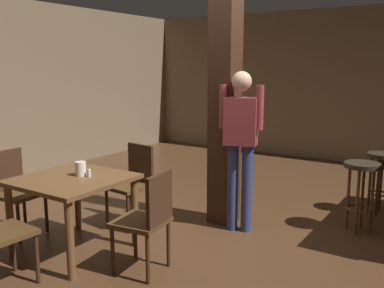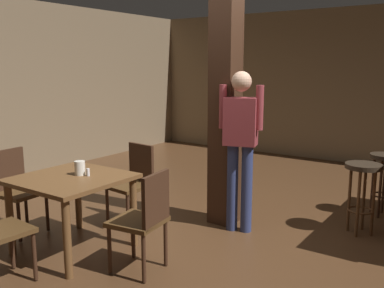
{
  "view_description": "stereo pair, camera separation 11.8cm",
  "coord_description": "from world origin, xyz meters",
  "px_view_note": "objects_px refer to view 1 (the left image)",
  "views": [
    {
      "loc": [
        2.08,
        -3.62,
        1.78
      ],
      "look_at": [
        -0.42,
        0.21,
        0.94
      ],
      "focal_mm": 40.0,
      "sensor_mm": 36.0,
      "label": 1
    },
    {
      "loc": [
        2.18,
        -3.55,
        1.78
      ],
      "look_at": [
        -0.42,
        0.21,
        0.94
      ],
      "focal_mm": 40.0,
      "sensor_mm": 36.0,
      "label": 2
    }
  ],
  "objects_px": {
    "chair_east": "(148,217)",
    "bar_stool_near": "(361,180)",
    "standing_person": "(240,140)",
    "bar_stool_mid": "(380,169)",
    "dining_table": "(73,190)",
    "chair_west": "(15,188)",
    "salt_shaker": "(89,173)",
    "napkin_cup": "(81,169)",
    "chair_north": "(134,180)"
  },
  "relations": [
    {
      "from": "chair_east",
      "to": "bar_stool_near",
      "type": "bearing_deg",
      "value": 56.34
    },
    {
      "from": "standing_person",
      "to": "bar_stool_mid",
      "type": "xyz_separation_m",
      "value": [
        1.17,
        1.39,
        -0.45
      ]
    },
    {
      "from": "dining_table",
      "to": "bar_stool_mid",
      "type": "distance_m",
      "value": 3.55
    },
    {
      "from": "chair_west",
      "to": "standing_person",
      "type": "relative_size",
      "value": 0.52
    },
    {
      "from": "salt_shaker",
      "to": "bar_stool_mid",
      "type": "bearing_deg",
      "value": 50.88
    },
    {
      "from": "standing_person",
      "to": "napkin_cup",
      "type": "bearing_deg",
      "value": -130.15
    },
    {
      "from": "chair_east",
      "to": "chair_west",
      "type": "relative_size",
      "value": 1.0
    },
    {
      "from": "standing_person",
      "to": "bar_stool_near",
      "type": "xyz_separation_m",
      "value": [
        1.11,
        0.66,
        -0.42
      ]
    },
    {
      "from": "bar_stool_near",
      "to": "chair_north",
      "type": "bearing_deg",
      "value": -152.78
    },
    {
      "from": "chair_east",
      "to": "standing_person",
      "type": "relative_size",
      "value": 0.52
    },
    {
      "from": "napkin_cup",
      "to": "standing_person",
      "type": "xyz_separation_m",
      "value": [
        1.06,
        1.26,
        0.2
      ]
    },
    {
      "from": "dining_table",
      "to": "bar_stool_mid",
      "type": "height_order",
      "value": "bar_stool_mid"
    },
    {
      "from": "bar_stool_near",
      "to": "bar_stool_mid",
      "type": "height_order",
      "value": "bar_stool_near"
    },
    {
      "from": "napkin_cup",
      "to": "dining_table",
      "type": "bearing_deg",
      "value": -101.41
    },
    {
      "from": "napkin_cup",
      "to": "standing_person",
      "type": "bearing_deg",
      "value": 49.85
    },
    {
      "from": "chair_north",
      "to": "napkin_cup",
      "type": "height_order",
      "value": "chair_north"
    },
    {
      "from": "chair_west",
      "to": "napkin_cup",
      "type": "height_order",
      "value": "chair_west"
    },
    {
      "from": "chair_north",
      "to": "bar_stool_mid",
      "type": "relative_size",
      "value": 1.19
    },
    {
      "from": "chair_east",
      "to": "salt_shaker",
      "type": "xyz_separation_m",
      "value": [
        -0.76,
        0.06,
        0.27
      ]
    },
    {
      "from": "bar_stool_near",
      "to": "napkin_cup",
      "type": "bearing_deg",
      "value": -138.42
    },
    {
      "from": "chair_west",
      "to": "bar_stool_mid",
      "type": "bearing_deg",
      "value": 41.9
    },
    {
      "from": "chair_east",
      "to": "chair_north",
      "type": "relative_size",
      "value": 1.0
    },
    {
      "from": "chair_west",
      "to": "standing_person",
      "type": "distance_m",
      "value": 2.43
    },
    {
      "from": "napkin_cup",
      "to": "bar_stool_mid",
      "type": "relative_size",
      "value": 0.18
    },
    {
      "from": "chair_north",
      "to": "chair_west",
      "type": "relative_size",
      "value": 1.0
    },
    {
      "from": "dining_table",
      "to": "bar_stool_near",
      "type": "bearing_deg",
      "value": 42.67
    },
    {
      "from": "chair_east",
      "to": "chair_north",
      "type": "height_order",
      "value": "same"
    },
    {
      "from": "chair_north",
      "to": "chair_west",
      "type": "bearing_deg",
      "value": -132.03
    },
    {
      "from": "chair_east",
      "to": "standing_person",
      "type": "xyz_separation_m",
      "value": [
        0.21,
        1.31,
        0.5
      ]
    },
    {
      "from": "napkin_cup",
      "to": "bar_stool_mid",
      "type": "height_order",
      "value": "napkin_cup"
    },
    {
      "from": "chair_west",
      "to": "salt_shaker",
      "type": "xyz_separation_m",
      "value": [
        0.96,
        0.15,
        0.27
      ]
    },
    {
      "from": "chair_west",
      "to": "bar_stool_near",
      "type": "bearing_deg",
      "value": 34.15
    },
    {
      "from": "bar_stool_near",
      "to": "standing_person",
      "type": "bearing_deg",
      "value": -149.02
    },
    {
      "from": "dining_table",
      "to": "chair_east",
      "type": "bearing_deg",
      "value": 2.95
    },
    {
      "from": "salt_shaker",
      "to": "bar_stool_near",
      "type": "distance_m",
      "value": 2.82
    },
    {
      "from": "chair_west",
      "to": "standing_person",
      "type": "height_order",
      "value": "standing_person"
    },
    {
      "from": "napkin_cup",
      "to": "bar_stool_near",
      "type": "xyz_separation_m",
      "value": [
        2.17,
        1.92,
        -0.22
      ]
    },
    {
      "from": "napkin_cup",
      "to": "salt_shaker",
      "type": "height_order",
      "value": "napkin_cup"
    },
    {
      "from": "dining_table",
      "to": "standing_person",
      "type": "bearing_deg",
      "value": 51.35
    },
    {
      "from": "bar_stool_near",
      "to": "salt_shaker",
      "type": "bearing_deg",
      "value": -137.39
    },
    {
      "from": "chair_east",
      "to": "salt_shaker",
      "type": "relative_size",
      "value": 12.27
    },
    {
      "from": "chair_east",
      "to": "chair_west",
      "type": "bearing_deg",
      "value": -177.07
    },
    {
      "from": "chair_east",
      "to": "bar_stool_mid",
      "type": "distance_m",
      "value": 3.03
    },
    {
      "from": "standing_person",
      "to": "chair_east",
      "type": "bearing_deg",
      "value": -98.98
    },
    {
      "from": "napkin_cup",
      "to": "standing_person",
      "type": "distance_m",
      "value": 1.66
    },
    {
      "from": "chair_north",
      "to": "bar_stool_mid",
      "type": "xyz_separation_m",
      "value": [
        2.27,
        1.86,
        0.05
      ]
    },
    {
      "from": "chair_east",
      "to": "chair_north",
      "type": "distance_m",
      "value": 1.22
    },
    {
      "from": "salt_shaker",
      "to": "bar_stool_near",
      "type": "height_order",
      "value": "salt_shaker"
    },
    {
      "from": "standing_person",
      "to": "bar_stool_mid",
      "type": "height_order",
      "value": "standing_person"
    },
    {
      "from": "bar_stool_near",
      "to": "chair_west",
      "type": "bearing_deg",
      "value": -145.85
    }
  ]
}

